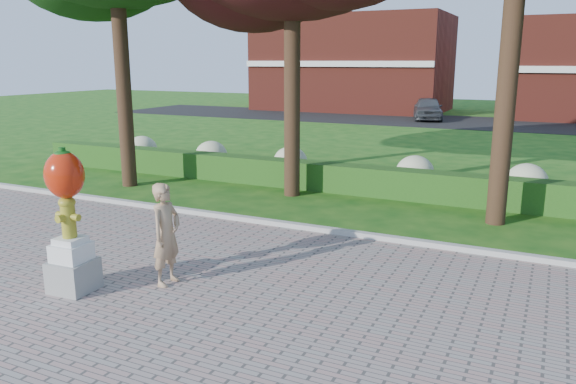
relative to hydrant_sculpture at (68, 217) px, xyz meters
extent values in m
plane|color=#144B12|center=(2.29, 1.75, -1.29)|extent=(100.00, 100.00, 0.00)
cube|color=#ADADA5|center=(2.29, 4.75, -1.22)|extent=(40.00, 0.18, 0.15)
cube|color=#154413|center=(2.29, 8.75, -0.89)|extent=(24.00, 0.70, 0.80)
ellipsoid|color=beige|center=(-6.71, 9.75, -0.74)|extent=(1.10, 1.10, 0.99)
ellipsoid|color=beige|center=(-3.71, 9.75, -0.74)|extent=(1.10, 1.10, 0.99)
ellipsoid|color=beige|center=(-0.71, 9.75, -0.74)|extent=(1.10, 1.10, 0.99)
ellipsoid|color=beige|center=(3.29, 9.75, -0.74)|extent=(1.10, 1.10, 0.99)
ellipsoid|color=beige|center=(6.29, 9.75, -0.74)|extent=(1.10, 1.10, 0.99)
cube|color=black|center=(2.29, 29.75, -1.28)|extent=(50.00, 8.00, 0.02)
cube|color=maroon|center=(-7.71, 35.75, 2.21)|extent=(14.00, 8.00, 7.00)
cylinder|color=black|center=(-4.71, 6.75, 2.07)|extent=(0.44, 0.44, 6.72)
cylinder|color=black|center=(0.29, 7.75, 1.79)|extent=(0.44, 0.44, 6.16)
cylinder|color=black|center=(5.79, 7.25, 2.35)|extent=(0.44, 0.44, 7.28)
cube|color=gray|center=(0.00, 0.00, -0.99)|extent=(0.67, 0.67, 0.52)
cube|color=silver|center=(0.00, 0.00, -0.59)|extent=(0.54, 0.54, 0.29)
cube|color=silver|center=(0.00, 0.00, -0.39)|extent=(0.43, 0.43, 0.10)
cylinder|color=olive|center=(0.00, 0.00, -0.05)|extent=(0.23, 0.23, 0.58)
ellipsoid|color=olive|center=(0.00, 0.00, 0.23)|extent=(0.27, 0.27, 0.19)
cylinder|color=olive|center=(-0.17, 0.00, 0.01)|extent=(0.12, 0.11, 0.11)
cylinder|color=olive|center=(0.17, 0.00, 0.01)|extent=(0.12, 0.11, 0.11)
cylinder|color=olive|center=(0.00, -0.15, 0.01)|extent=(0.12, 0.12, 0.12)
cylinder|color=olive|center=(0.00, 0.00, 0.32)|extent=(0.08, 0.08, 0.05)
ellipsoid|color=#B32109|center=(0.00, 0.00, 0.68)|extent=(0.65, 0.58, 0.75)
ellipsoid|color=#B32109|center=(-0.19, 0.00, 0.66)|extent=(0.32, 0.32, 0.48)
ellipsoid|color=#B32109|center=(0.19, 0.00, 0.66)|extent=(0.32, 0.32, 0.48)
cylinder|color=#124F12|center=(0.00, 0.00, 1.05)|extent=(0.10, 0.10, 0.12)
ellipsoid|color=#124F12|center=(0.00, 0.00, 1.02)|extent=(0.25, 0.25, 0.08)
imported|color=tan|center=(1.21, 0.90, -0.38)|extent=(0.42, 0.63, 1.73)
imported|color=#43474B|center=(-0.69, 30.27, -0.55)|extent=(2.74, 4.54, 1.45)
camera|label=1|loc=(6.87, -6.23, 2.42)|focal=35.00mm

